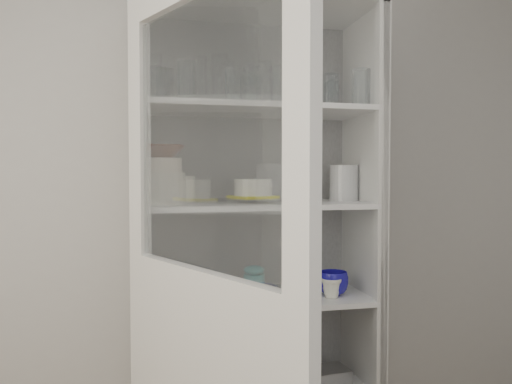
{
  "coord_description": "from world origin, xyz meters",
  "views": [
    {
      "loc": [
        -0.26,
        -0.8,
        1.38
      ],
      "look_at": [
        0.2,
        1.27,
        1.3
      ],
      "focal_mm": 35.0,
      "sensor_mm": 36.0,
      "label": 1
    }
  ],
  "objects_px": {
    "goblet_3": "(332,94)",
    "mug_blue": "(333,283)",
    "terracotta_bowl": "(158,152)",
    "teal_jar": "(254,282)",
    "cupboard_door": "(204,347)",
    "goblet_1": "(254,89)",
    "mug_teal": "(310,278)",
    "goblet_0": "(164,86)",
    "plate_stack_front": "(158,188)",
    "pantry_cabinet": "(253,274)",
    "cream_dish": "(259,379)",
    "plate_stack_back": "(169,189)",
    "mug_white": "(331,288)",
    "cream_bowl": "(158,165)",
    "yellow_trivet": "(253,197)",
    "white_canister": "(159,283)",
    "grey_bowl_stack": "(344,183)",
    "goblet_2": "(302,93)",
    "glass_platter": "(253,200)",
    "measuring_cups": "(187,298)",
    "white_ramekin": "(253,187)",
    "tin_box": "(326,375)"
  },
  "relations": [
    {
      "from": "goblet_1",
      "to": "mug_teal",
      "type": "distance_m",
      "value": 0.89
    },
    {
      "from": "goblet_3",
      "to": "plate_stack_front",
      "type": "bearing_deg",
      "value": -171.92
    },
    {
      "from": "mug_white",
      "to": "grey_bowl_stack",
      "type": "bearing_deg",
      "value": 33.71
    },
    {
      "from": "cream_bowl",
      "to": "yellow_trivet",
      "type": "distance_m",
      "value": 0.42
    },
    {
      "from": "white_ramekin",
      "to": "pantry_cabinet",
      "type": "bearing_deg",
      "value": 78.02
    },
    {
      "from": "goblet_1",
      "to": "mug_teal",
      "type": "relative_size",
      "value": 1.93
    },
    {
      "from": "cupboard_door",
      "to": "yellow_trivet",
      "type": "height_order",
      "value": "cupboard_door"
    },
    {
      "from": "cream_dish",
      "to": "plate_stack_back",
      "type": "bearing_deg",
      "value": 166.72
    },
    {
      "from": "cupboard_door",
      "to": "mug_white",
      "type": "relative_size",
      "value": 22.71
    },
    {
      "from": "cupboard_door",
      "to": "goblet_3",
      "type": "height_order",
      "value": "cupboard_door"
    },
    {
      "from": "mug_teal",
      "to": "mug_blue",
      "type": "bearing_deg",
      "value": -93.87
    },
    {
      "from": "goblet_3",
      "to": "mug_blue",
      "type": "xyz_separation_m",
      "value": [
        -0.04,
        -0.14,
        -0.83
      ]
    },
    {
      "from": "pantry_cabinet",
      "to": "white_canister",
      "type": "relative_size",
      "value": 16.61
    },
    {
      "from": "mug_white",
      "to": "tin_box",
      "type": "distance_m",
      "value": 0.42
    },
    {
      "from": "cupboard_door",
      "to": "goblet_3",
      "type": "xyz_separation_m",
      "value": [
        0.66,
        0.69,
        0.87
      ]
    },
    {
      "from": "mug_white",
      "to": "teal_jar",
      "type": "height_order",
      "value": "teal_jar"
    },
    {
      "from": "goblet_0",
      "to": "plate_stack_front",
      "type": "distance_m",
      "value": 0.46
    },
    {
      "from": "goblet_0",
      "to": "cream_bowl",
      "type": "distance_m",
      "value": 0.37
    },
    {
      "from": "grey_bowl_stack",
      "to": "goblet_0",
      "type": "bearing_deg",
      "value": 174.22
    },
    {
      "from": "measuring_cups",
      "to": "goblet_3",
      "type": "bearing_deg",
      "value": 11.6
    },
    {
      "from": "cream_dish",
      "to": "goblet_3",
      "type": "bearing_deg",
      "value": 10.93
    },
    {
      "from": "cupboard_door",
      "to": "goblet_1",
      "type": "xyz_separation_m",
      "value": [
        0.3,
        0.7,
        0.88
      ]
    },
    {
      "from": "goblet_1",
      "to": "goblet_2",
      "type": "bearing_deg",
      "value": 9.14
    },
    {
      "from": "cupboard_door",
      "to": "goblet_3",
      "type": "distance_m",
      "value": 1.29
    },
    {
      "from": "pantry_cabinet",
      "to": "teal_jar",
      "type": "bearing_deg",
      "value": -96.19
    },
    {
      "from": "cupboard_door",
      "to": "yellow_trivet",
      "type": "xyz_separation_m",
      "value": [
        0.28,
        0.62,
        0.41
      ]
    },
    {
      "from": "plate_stack_front",
      "to": "plate_stack_back",
      "type": "bearing_deg",
      "value": 70.02
    },
    {
      "from": "plate_stack_front",
      "to": "measuring_cups",
      "type": "bearing_deg",
      "value": -13.58
    },
    {
      "from": "terracotta_bowl",
      "to": "yellow_trivet",
      "type": "xyz_separation_m",
      "value": [
        0.39,
        0.03,
        -0.19
      ]
    },
    {
      "from": "goblet_3",
      "to": "mug_white",
      "type": "height_order",
      "value": "goblet_3"
    },
    {
      "from": "grey_bowl_stack",
      "to": "mug_teal",
      "type": "bearing_deg",
      "value": 161.59
    },
    {
      "from": "goblet_2",
      "to": "mug_blue",
      "type": "distance_m",
      "value": 0.86
    },
    {
      "from": "terracotta_bowl",
      "to": "teal_jar",
      "type": "bearing_deg",
      "value": 6.99
    },
    {
      "from": "mug_white",
      "to": "measuring_cups",
      "type": "relative_size",
      "value": 0.86
    },
    {
      "from": "goblet_2",
      "to": "plate_stack_front",
      "type": "bearing_deg",
      "value": -166.88
    },
    {
      "from": "goblet_0",
      "to": "goblet_1",
      "type": "height_order",
      "value": "goblet_0"
    },
    {
      "from": "cupboard_door",
      "to": "tin_box",
      "type": "relative_size",
      "value": 10.38
    },
    {
      "from": "goblet_0",
      "to": "goblet_2",
      "type": "distance_m",
      "value": 0.62
    },
    {
      "from": "mug_blue",
      "to": "goblet_2",
      "type": "bearing_deg",
      "value": 125.35
    },
    {
      "from": "cupboard_door",
      "to": "tin_box",
      "type": "height_order",
      "value": "cupboard_door"
    },
    {
      "from": "mug_white",
      "to": "white_canister",
      "type": "xyz_separation_m",
      "value": [
        -0.71,
        0.14,
        0.02
      ]
    },
    {
      "from": "yellow_trivet",
      "to": "mug_teal",
      "type": "xyz_separation_m",
      "value": [
        0.28,
        0.08,
        -0.38
      ]
    },
    {
      "from": "grey_bowl_stack",
      "to": "white_ramekin",
      "type": "bearing_deg",
      "value": -175.38
    },
    {
      "from": "glass_platter",
      "to": "white_canister",
      "type": "bearing_deg",
      "value": 174.17
    },
    {
      "from": "pantry_cabinet",
      "to": "mug_teal",
      "type": "bearing_deg",
      "value": 2.13
    },
    {
      "from": "plate_stack_back",
      "to": "tin_box",
      "type": "xyz_separation_m",
      "value": [
        0.68,
        -0.1,
        -0.83
      ]
    },
    {
      "from": "white_ramekin",
      "to": "grey_bowl_stack",
      "type": "distance_m",
      "value": 0.43
    },
    {
      "from": "pantry_cabinet",
      "to": "teal_jar",
      "type": "relative_size",
      "value": 19.39
    },
    {
      "from": "goblet_1",
      "to": "plate_stack_back",
      "type": "bearing_deg",
      "value": 177.54
    },
    {
      "from": "goblet_1",
      "to": "teal_jar",
      "type": "xyz_separation_m",
      "value": [
        -0.01,
        -0.06,
        -0.84
      ]
    }
  ]
}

